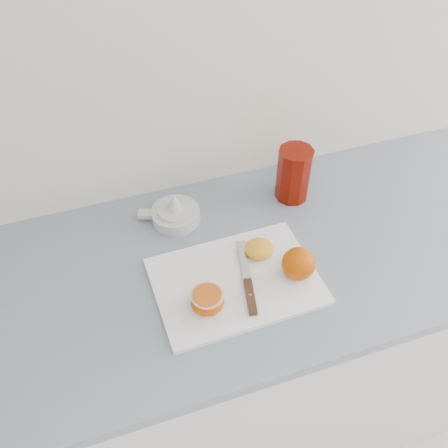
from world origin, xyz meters
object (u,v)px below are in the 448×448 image
object	(u,v)px
cutting_board	(236,281)
red_tumbler	(294,176)
citrus_juicer	(175,213)
half_orange	(207,301)
counter	(235,353)

from	to	relation	value
cutting_board	red_tumbler	world-z (taller)	red_tumbler
citrus_juicer	red_tumbler	distance (m)	0.33
cutting_board	half_orange	size ratio (longest dim) A/B	5.03
cutting_board	citrus_juicer	distance (m)	0.26
counter	red_tumbler	bearing A→B (deg)	37.46
cutting_board	half_orange	distance (m)	0.10
half_orange	citrus_juicer	world-z (taller)	citrus_juicer
cutting_board	half_orange	xyz separation A→B (m)	(-0.08, -0.05, 0.03)
cutting_board	citrus_juicer	size ratio (longest dim) A/B	2.35
half_orange	citrus_juicer	bearing A→B (deg)	88.75
counter	half_orange	xyz separation A→B (m)	(-0.12, -0.12, 0.48)
red_tumbler	citrus_juicer	bearing A→B (deg)	177.82
counter	citrus_juicer	size ratio (longest dim) A/B	14.72
cutting_board	red_tumbler	size ratio (longest dim) A/B	2.45
counter	citrus_juicer	xyz separation A→B (m)	(-0.11, 0.18, 0.47)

